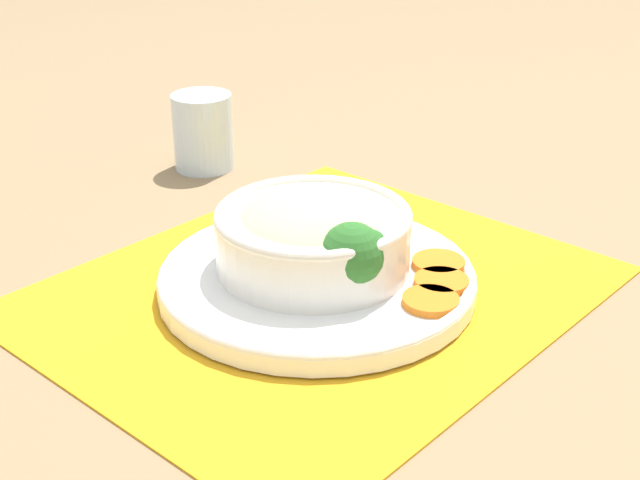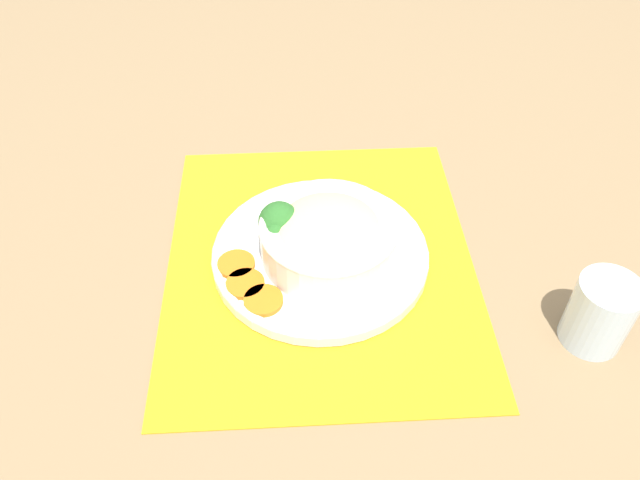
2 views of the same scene
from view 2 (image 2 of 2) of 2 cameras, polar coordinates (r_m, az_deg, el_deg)
name	(u,v)px [view 2 (image 2 of 2)]	position (r m, az deg, el deg)	size (l,w,h in m)	color
ground_plane	(320,261)	(0.85, 0.03, -1.92)	(4.00, 4.00, 0.00)	#8C704C
placemat	(320,260)	(0.85, 0.03, -1.82)	(0.53, 0.47, 0.00)	orange
plate	(320,253)	(0.84, 0.03, -1.20)	(0.29, 0.29, 0.02)	white
bowl	(329,236)	(0.81, 0.81, 0.39)	(0.18, 0.18, 0.07)	silver
broccoli_floret	(279,224)	(0.82, -3.73, 1.51)	(0.06, 0.06, 0.07)	#759E51
carrot_slice_near	(236,264)	(0.82, -7.66, -2.22)	(0.05, 0.05, 0.01)	orange
carrot_slice_middle	(245,284)	(0.80, -6.84, -4.00)	(0.05, 0.05, 0.01)	orange
carrot_slice_far	(263,300)	(0.78, -5.19, -5.52)	(0.05, 0.05, 0.01)	orange
water_glass	(599,316)	(0.80, 24.13, -6.34)	(0.07, 0.07, 0.09)	silver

